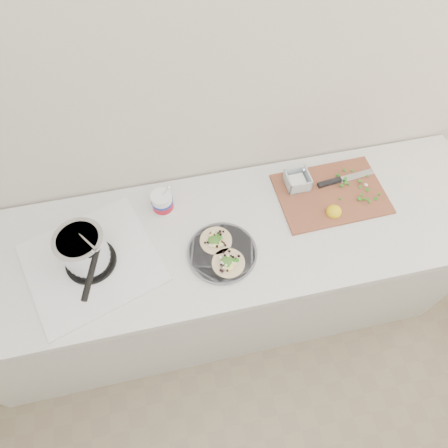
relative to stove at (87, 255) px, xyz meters
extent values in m
cube|color=beige|center=(0.50, 0.34, 0.32)|extent=(3.50, 0.05, 2.60)
cube|color=silver|center=(0.50, 0.04, -0.55)|extent=(2.40, 0.62, 0.86)
cube|color=silver|center=(0.50, 0.02, -0.10)|extent=(2.44, 0.66, 0.04)
cube|color=silver|center=(0.00, 0.00, -0.07)|extent=(0.60, 0.58, 0.01)
cylinder|color=black|center=(0.00, 0.00, -0.06)|extent=(0.20, 0.20, 0.01)
torus|color=black|center=(0.00, 0.00, -0.04)|extent=(0.17, 0.17, 0.02)
cylinder|color=silver|center=(0.00, 0.00, 0.04)|extent=(0.17, 0.17, 0.15)
cylinder|color=#5A5A61|center=(0.52, -0.07, -0.07)|extent=(0.27, 0.27, 0.01)
cylinder|color=#5A5A61|center=(0.52, -0.07, -0.07)|extent=(0.28, 0.28, 0.00)
cylinder|color=white|center=(0.31, 0.20, -0.03)|extent=(0.09, 0.09, 0.11)
cylinder|color=#AF1325|center=(0.31, 0.20, -0.03)|extent=(0.09, 0.09, 0.04)
cylinder|color=#192D99|center=(0.31, 0.20, -0.01)|extent=(0.09, 0.09, 0.01)
cube|color=brown|center=(1.05, 0.12, -0.07)|extent=(0.48, 0.34, 0.01)
cube|color=white|center=(0.92, 0.20, -0.05)|extent=(0.07, 0.07, 0.03)
ellipsoid|color=yellow|center=(1.02, 0.02, -0.05)|extent=(0.07, 0.07, 0.06)
cube|color=silver|center=(1.19, 0.19, -0.06)|extent=(0.18, 0.05, 0.00)
cube|color=black|center=(1.06, 0.17, -0.06)|extent=(0.11, 0.03, 0.02)
camera|label=1|loc=(0.36, -0.81, 1.36)|focal=32.00mm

